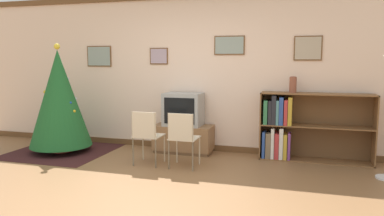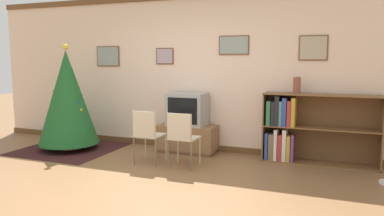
{
  "view_description": "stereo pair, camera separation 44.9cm",
  "coord_description": "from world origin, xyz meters",
  "px_view_note": "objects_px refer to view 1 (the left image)",
  "views": [
    {
      "loc": [
        1.83,
        -3.98,
        1.58
      ],
      "look_at": [
        0.28,
        1.22,
        0.87
      ],
      "focal_mm": 35.0,
      "sensor_mm": 36.0,
      "label": 1
    },
    {
      "loc": [
        2.26,
        -3.84,
        1.58
      ],
      "look_at": [
        0.28,
        1.22,
        0.87
      ],
      "focal_mm": 35.0,
      "sensor_mm": 36.0,
      "label": 2
    }
  ],
  "objects_px": {
    "television": "(183,109)",
    "folding_chair_right": "(183,136)",
    "bookshelf": "(295,127)",
    "tv_console": "(183,139)",
    "folding_chair_left": "(147,134)",
    "vase": "(293,84)",
    "christmas_tree": "(59,99)"
  },
  "relations": [
    {
      "from": "television",
      "to": "folding_chair_right",
      "type": "distance_m",
      "value": 0.99
    },
    {
      "from": "folding_chair_right",
      "to": "bookshelf",
      "type": "height_order",
      "value": "bookshelf"
    },
    {
      "from": "tv_console",
      "to": "folding_chair_left",
      "type": "xyz_separation_m",
      "value": [
        -0.28,
        -0.91,
        0.24
      ]
    },
    {
      "from": "folding_chair_left",
      "to": "vase",
      "type": "bearing_deg",
      "value": 25.3
    },
    {
      "from": "christmas_tree",
      "to": "bookshelf",
      "type": "relative_size",
      "value": 1.08
    },
    {
      "from": "tv_console",
      "to": "bookshelf",
      "type": "height_order",
      "value": "bookshelf"
    },
    {
      "from": "christmas_tree",
      "to": "folding_chair_left",
      "type": "distance_m",
      "value": 1.83
    },
    {
      "from": "christmas_tree",
      "to": "vase",
      "type": "distance_m",
      "value": 3.86
    },
    {
      "from": "tv_console",
      "to": "television",
      "type": "height_order",
      "value": "television"
    },
    {
      "from": "christmas_tree",
      "to": "tv_console",
      "type": "bearing_deg",
      "value": 15.5
    },
    {
      "from": "vase",
      "to": "bookshelf",
      "type": "bearing_deg",
      "value": 1.02
    },
    {
      "from": "christmas_tree",
      "to": "television",
      "type": "xyz_separation_m",
      "value": [
        2.02,
        0.56,
        -0.18
      ]
    },
    {
      "from": "bookshelf",
      "to": "vase",
      "type": "height_order",
      "value": "vase"
    },
    {
      "from": "tv_console",
      "to": "bookshelf",
      "type": "xyz_separation_m",
      "value": [
        1.83,
        0.06,
        0.28
      ]
    },
    {
      "from": "television",
      "to": "folding_chair_right",
      "type": "xyz_separation_m",
      "value": [
        0.28,
        -0.91,
        -0.27
      ]
    },
    {
      "from": "christmas_tree",
      "to": "folding_chair_right",
      "type": "height_order",
      "value": "christmas_tree"
    },
    {
      "from": "folding_chair_left",
      "to": "folding_chair_right",
      "type": "relative_size",
      "value": 1.0
    },
    {
      "from": "folding_chair_right",
      "to": "bookshelf",
      "type": "distance_m",
      "value": 1.83
    },
    {
      "from": "bookshelf",
      "to": "vase",
      "type": "xyz_separation_m",
      "value": [
        -0.06,
        -0.0,
        0.67
      ]
    },
    {
      "from": "tv_console",
      "to": "folding_chair_right",
      "type": "distance_m",
      "value": 0.98
    },
    {
      "from": "television",
      "to": "bookshelf",
      "type": "xyz_separation_m",
      "value": [
        1.83,
        0.06,
        -0.23
      ]
    },
    {
      "from": "folding_chair_left",
      "to": "folding_chair_right",
      "type": "xyz_separation_m",
      "value": [
        0.56,
        0.0,
        0.0
      ]
    },
    {
      "from": "tv_console",
      "to": "folding_chair_right",
      "type": "height_order",
      "value": "folding_chair_right"
    },
    {
      "from": "christmas_tree",
      "to": "bookshelf",
      "type": "height_order",
      "value": "christmas_tree"
    },
    {
      "from": "folding_chair_left",
      "to": "bookshelf",
      "type": "height_order",
      "value": "bookshelf"
    },
    {
      "from": "folding_chair_right",
      "to": "bookshelf",
      "type": "bearing_deg",
      "value": 32.11
    },
    {
      "from": "folding_chair_left",
      "to": "bookshelf",
      "type": "distance_m",
      "value": 2.32
    },
    {
      "from": "vase",
      "to": "folding_chair_left",
      "type": "bearing_deg",
      "value": -154.7
    },
    {
      "from": "folding_chair_right",
      "to": "vase",
      "type": "height_order",
      "value": "vase"
    },
    {
      "from": "christmas_tree",
      "to": "bookshelf",
      "type": "distance_m",
      "value": 3.92
    },
    {
      "from": "vase",
      "to": "tv_console",
      "type": "bearing_deg",
      "value": -178.09
    },
    {
      "from": "folding_chair_right",
      "to": "vase",
      "type": "bearing_deg",
      "value": 33.09
    }
  ]
}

